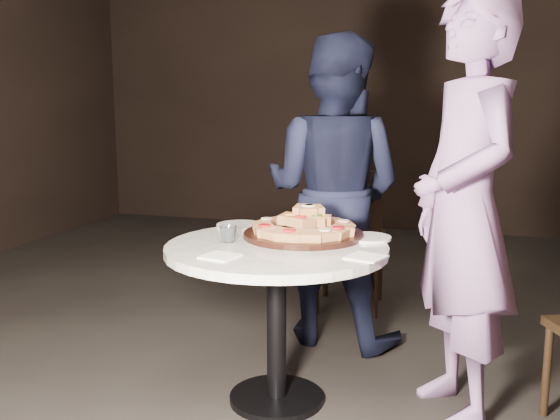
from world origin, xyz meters
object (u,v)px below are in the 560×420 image
(diner_teal, at_px, (464,211))
(focaccia_pile, at_px, (304,224))
(chair_far, at_px, (348,230))
(serving_board, at_px, (303,235))
(water_glass, at_px, (228,234))
(diner_navy, at_px, (333,192))
(table, at_px, (276,275))

(diner_teal, bearing_deg, focaccia_pile, -119.79)
(chair_far, bearing_deg, diner_teal, 117.11)
(serving_board, relative_size, water_glass, 7.00)
(focaccia_pile, bearing_deg, chair_far, 89.64)
(serving_board, height_order, chair_far, chair_far)
(water_glass, distance_m, diner_navy, 0.82)
(table, distance_m, chair_far, 1.18)
(chair_far, bearing_deg, focaccia_pile, 86.56)
(diner_teal, bearing_deg, diner_navy, -160.00)
(diner_navy, xyz_separation_m, diner_teal, (0.63, -0.65, 0.04))
(focaccia_pile, bearing_deg, serving_board, -158.15)
(serving_board, distance_m, chair_far, 1.03)
(diner_navy, bearing_deg, table, 95.34)
(table, height_order, water_glass, water_glass)
(table, distance_m, diner_teal, 0.76)
(diner_navy, distance_m, diner_teal, 0.91)
(focaccia_pile, xyz_separation_m, diner_navy, (0.00, 0.59, 0.05))
(chair_far, relative_size, diner_teal, 0.52)
(serving_board, relative_size, focaccia_pile, 1.11)
(water_glass, bearing_deg, table, 4.54)
(table, relative_size, chair_far, 1.28)
(table, distance_m, water_glass, 0.25)
(serving_board, relative_size, chair_far, 0.59)
(water_glass, relative_size, diner_navy, 0.05)
(table, height_order, diner_teal, diner_teal)
(chair_far, xyz_separation_m, diner_navy, (-0.00, -0.43, 0.28))
(table, height_order, chair_far, chair_far)
(focaccia_pile, relative_size, water_glass, 6.29)
(focaccia_pile, height_order, chair_far, chair_far)
(water_glass, bearing_deg, focaccia_pile, 33.62)
(diner_teal, bearing_deg, water_glass, -106.80)
(table, bearing_deg, chair_far, 86.17)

